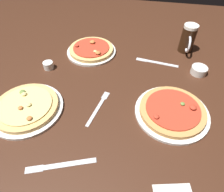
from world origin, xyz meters
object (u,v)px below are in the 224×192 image
at_px(pizza_plate_side, 172,111).
at_px(beer_mug_dark, 188,39).
at_px(ramekin_sauce, 48,65).
at_px(pizza_plate_far, 91,50).
at_px(fork_left, 98,107).
at_px(knife_right, 61,165).
at_px(ramekin_butter, 199,70).
at_px(pizza_plate_near, 26,107).
at_px(knife_spare, 157,62).

bearing_deg(pizza_plate_side, beer_mug_dark, 80.65).
bearing_deg(ramekin_sauce, pizza_plate_far, 45.76).
relative_size(pizza_plate_far, fork_left, 1.35).
bearing_deg(knife_right, ramekin_sauce, 117.37).
relative_size(fork_left, knife_right, 0.90).
relative_size(pizza_plate_far, pizza_plate_side, 0.91).
xyz_separation_m(beer_mug_dark, ramekin_sauce, (-0.71, -0.31, -0.06)).
xyz_separation_m(pizza_plate_side, fork_left, (-0.31, -0.03, -0.01)).
relative_size(pizza_plate_far, ramekin_butter, 3.56).
distance_m(beer_mug_dark, ramekin_sauce, 0.78).
xyz_separation_m(pizza_plate_far, beer_mug_dark, (0.53, 0.12, 0.06)).
xyz_separation_m(pizza_plate_near, pizza_plate_side, (0.61, 0.10, -0.00)).
bearing_deg(knife_right, pizza_plate_near, 138.02).
xyz_separation_m(pizza_plate_far, knife_right, (0.07, -0.68, -0.01)).
bearing_deg(pizza_plate_near, knife_right, -41.98).
relative_size(knife_right, knife_spare, 1.01).
distance_m(ramekin_sauce, ramekin_butter, 0.78).
bearing_deg(pizza_plate_near, beer_mug_dark, 40.75).
bearing_deg(knife_right, pizza_plate_far, 96.23).
distance_m(pizza_plate_side, knife_spare, 0.36).
xyz_separation_m(ramekin_sauce, ramekin_butter, (0.77, 0.11, 0.00)).
bearing_deg(pizza_plate_side, pizza_plate_far, 139.85).
height_order(pizza_plate_near, knife_spare, pizza_plate_near).
bearing_deg(pizza_plate_side, ramekin_sauce, 163.11).
height_order(pizza_plate_near, pizza_plate_far, pizza_plate_far).
relative_size(beer_mug_dark, fork_left, 0.75).
relative_size(ramekin_sauce, ramekin_butter, 0.66).
height_order(pizza_plate_side, fork_left, pizza_plate_side).
bearing_deg(ramekin_butter, knife_spare, 166.73).
relative_size(beer_mug_dark, knife_right, 0.68).
bearing_deg(pizza_plate_far, pizza_plate_near, -108.27).
relative_size(beer_mug_dark, ramekin_butter, 1.99).
bearing_deg(knife_right, pizza_plate_side, 39.08).
height_order(beer_mug_dark, ramekin_butter, beer_mug_dark).
bearing_deg(fork_left, beer_mug_dark, 53.09).
relative_size(pizza_plate_side, ramekin_sauce, 5.93).
bearing_deg(ramekin_butter, pizza_plate_near, -152.06).
bearing_deg(pizza_plate_near, pizza_plate_side, 9.01).
relative_size(beer_mug_dark, knife_spare, 0.68).
bearing_deg(knife_right, knife_spare, 65.30).
distance_m(pizza_plate_far, ramekin_sauce, 0.26).
distance_m(pizza_plate_near, knife_right, 0.31).
height_order(beer_mug_dark, fork_left, beer_mug_dark).
xyz_separation_m(ramekin_sauce, knife_right, (0.26, -0.50, -0.02)).
distance_m(pizza_plate_far, pizza_plate_side, 0.59).
height_order(pizza_plate_near, pizza_plate_side, pizza_plate_side).
bearing_deg(pizza_plate_side, knife_right, -140.92).
xyz_separation_m(ramekin_sauce, knife_spare, (0.56, 0.16, -0.02)).
relative_size(pizza_plate_far, knife_right, 1.21).
distance_m(pizza_plate_near, pizza_plate_side, 0.61).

